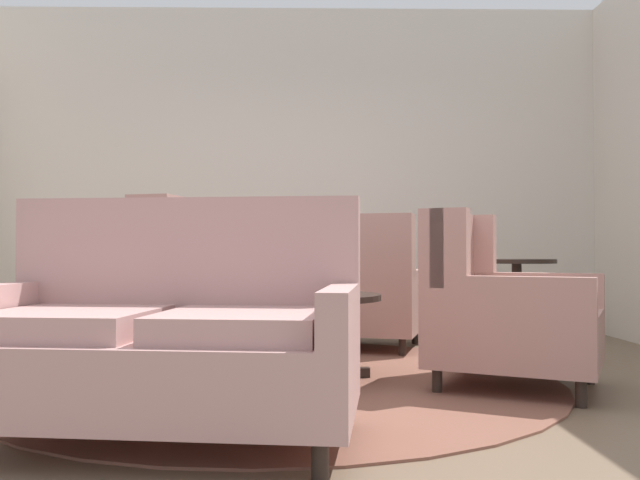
# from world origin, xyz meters

# --- Properties ---
(ground) EXTENTS (8.41, 8.41, 0.00)m
(ground) POSITION_xyz_m (0.00, 0.00, 0.00)
(ground) COLOR brown
(wall_back) EXTENTS (6.17, 0.08, 3.14)m
(wall_back) POSITION_xyz_m (0.00, 2.75, 1.57)
(wall_back) COLOR silver
(wall_back) RESTS_ON ground
(baseboard_back) EXTENTS (6.01, 0.03, 0.12)m
(baseboard_back) POSITION_xyz_m (0.00, 2.70, 0.06)
(baseboard_back) COLOR black
(baseboard_back) RESTS_ON ground
(area_rug) EXTENTS (3.34, 3.34, 0.01)m
(area_rug) POSITION_xyz_m (0.00, 0.30, 0.01)
(area_rug) COLOR brown
(area_rug) RESTS_ON ground
(coffee_table) EXTENTS (0.86, 0.86, 0.52)m
(coffee_table) POSITION_xyz_m (0.20, 0.34, 0.42)
(coffee_table) COLOR black
(coffee_table) RESTS_ON ground
(porcelain_vase) EXTENTS (0.16, 0.16, 0.38)m
(porcelain_vase) POSITION_xyz_m (0.19, 0.37, 0.68)
(porcelain_vase) COLOR beige
(porcelain_vase) RESTS_ON coffee_table
(settee) EXTENTS (1.63, 1.01, 1.01)m
(settee) POSITION_xyz_m (-0.39, -0.99, 0.41)
(settee) COLOR tan
(settee) RESTS_ON ground
(armchair_near_sideboard) EXTENTS (1.00, 1.10, 1.06)m
(armchair_near_sideboard) POSITION_xyz_m (0.66, 1.56, 0.43)
(armchair_near_sideboard) COLOR tan
(armchair_near_sideboard) RESTS_ON ground
(armchair_beside_settee) EXTENTS (1.16, 1.13, 1.00)m
(armchair_beside_settee) POSITION_xyz_m (1.29, 0.07, 0.42)
(armchair_beside_settee) COLOR tan
(armchair_beside_settee) RESTS_ON ground
(armchair_back_corner) EXTENTS (0.96, 0.95, 1.09)m
(armchair_back_corner) POSITION_xyz_m (-0.78, 0.44, 0.46)
(armchair_back_corner) COLOR tan
(armchair_back_corner) RESTS_ON ground
(side_table) EXTENTS (0.55, 0.55, 0.72)m
(side_table) POSITION_xyz_m (1.69, 1.06, 0.44)
(side_table) COLOR black
(side_table) RESTS_ON ground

